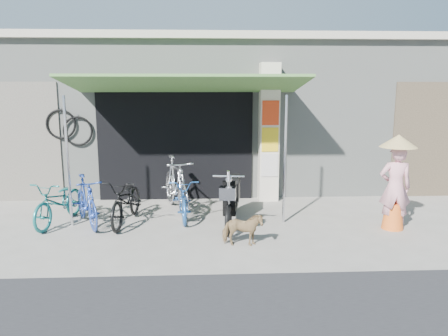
{
  "coord_description": "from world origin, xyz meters",
  "views": [
    {
      "loc": [
        -0.58,
        -7.02,
        2.52
      ],
      "look_at": [
        -0.2,
        1.0,
        1.0
      ],
      "focal_mm": 35.0,
      "sensor_mm": 36.0,
      "label": 1
    }
  ],
  "objects_px": {
    "bike_teal": "(59,202)",
    "street_dog": "(242,230)",
    "bike_black": "(127,200)",
    "bike_navy": "(183,197)",
    "bike_blue": "(86,201)",
    "moped": "(231,198)",
    "bike_silver": "(176,184)",
    "nun": "(395,183)"
  },
  "relations": [
    {
      "from": "bike_teal",
      "to": "street_dog",
      "type": "distance_m",
      "value": 3.52
    },
    {
      "from": "bike_black",
      "to": "bike_navy",
      "type": "distance_m",
      "value": 1.06
    },
    {
      "from": "bike_teal",
      "to": "bike_black",
      "type": "xyz_separation_m",
      "value": [
        1.24,
        -0.03,
        0.02
      ]
    },
    {
      "from": "bike_black",
      "to": "bike_navy",
      "type": "xyz_separation_m",
      "value": [
        1.02,
        0.29,
        -0.03
      ]
    },
    {
      "from": "bike_blue",
      "to": "moped",
      "type": "relative_size",
      "value": 0.81
    },
    {
      "from": "bike_teal",
      "to": "bike_silver",
      "type": "bearing_deg",
      "value": 31.73
    },
    {
      "from": "nun",
      "to": "bike_navy",
      "type": "bearing_deg",
      "value": -4.31
    },
    {
      "from": "street_dog",
      "to": "bike_black",
      "type": "bearing_deg",
      "value": 62.28
    },
    {
      "from": "bike_black",
      "to": "street_dog",
      "type": "bearing_deg",
      "value": -24.84
    },
    {
      "from": "street_dog",
      "to": "nun",
      "type": "xyz_separation_m",
      "value": [
        2.76,
        0.73,
        0.57
      ]
    },
    {
      "from": "street_dog",
      "to": "bike_silver",
      "type": "bearing_deg",
      "value": 34.44
    },
    {
      "from": "bike_teal",
      "to": "moped",
      "type": "bearing_deg",
      "value": 10.42
    },
    {
      "from": "bike_black",
      "to": "moped",
      "type": "relative_size",
      "value": 0.89
    },
    {
      "from": "street_dog",
      "to": "bike_navy",
      "type": "bearing_deg",
      "value": 37.33
    },
    {
      "from": "street_dog",
      "to": "moped",
      "type": "relative_size",
      "value": 0.35
    },
    {
      "from": "bike_blue",
      "to": "bike_navy",
      "type": "height_order",
      "value": "bike_blue"
    },
    {
      "from": "bike_blue",
      "to": "bike_navy",
      "type": "bearing_deg",
      "value": -15.26
    },
    {
      "from": "bike_black",
      "to": "bike_silver",
      "type": "relative_size",
      "value": 0.89
    },
    {
      "from": "bike_silver",
      "to": "bike_navy",
      "type": "xyz_separation_m",
      "value": [
        0.16,
        -0.46,
        -0.16
      ]
    },
    {
      "from": "bike_navy",
      "to": "street_dog",
      "type": "bearing_deg",
      "value": -63.5
    },
    {
      "from": "nun",
      "to": "bike_black",
      "type": "bearing_deg",
      "value": 1.62
    },
    {
      "from": "bike_teal",
      "to": "street_dog",
      "type": "height_order",
      "value": "bike_teal"
    },
    {
      "from": "bike_navy",
      "to": "nun",
      "type": "relative_size",
      "value": 0.91
    },
    {
      "from": "bike_black",
      "to": "moped",
      "type": "xyz_separation_m",
      "value": [
        1.93,
        -0.11,
        0.05
      ]
    },
    {
      "from": "bike_navy",
      "to": "moped",
      "type": "xyz_separation_m",
      "value": [
        0.91,
        -0.4,
        0.07
      ]
    },
    {
      "from": "bike_silver",
      "to": "nun",
      "type": "relative_size",
      "value": 1.1
    },
    {
      "from": "bike_blue",
      "to": "bike_black",
      "type": "bearing_deg",
      "value": -21.06
    },
    {
      "from": "bike_teal",
      "to": "bike_black",
      "type": "distance_m",
      "value": 1.24
    },
    {
      "from": "bike_black",
      "to": "bike_blue",
      "type": "bearing_deg",
      "value": -166.83
    },
    {
      "from": "bike_silver",
      "to": "bike_navy",
      "type": "height_order",
      "value": "bike_silver"
    },
    {
      "from": "bike_blue",
      "to": "street_dog",
      "type": "distance_m",
      "value": 3.0
    },
    {
      "from": "bike_teal",
      "to": "street_dog",
      "type": "bearing_deg",
      "value": -8.81
    },
    {
      "from": "bike_blue",
      "to": "bike_navy",
      "type": "relative_size",
      "value": 0.98
    },
    {
      "from": "bike_navy",
      "to": "street_dog",
      "type": "height_order",
      "value": "bike_navy"
    },
    {
      "from": "street_dog",
      "to": "nun",
      "type": "height_order",
      "value": "nun"
    },
    {
      "from": "bike_black",
      "to": "moped",
      "type": "height_order",
      "value": "moped"
    },
    {
      "from": "bike_teal",
      "to": "nun",
      "type": "relative_size",
      "value": 0.94
    },
    {
      "from": "bike_silver",
      "to": "bike_navy",
      "type": "bearing_deg",
      "value": -88.26
    },
    {
      "from": "bike_blue",
      "to": "street_dog",
      "type": "xyz_separation_m",
      "value": [
        2.75,
        -1.2,
        -0.18
      ]
    },
    {
      "from": "bike_teal",
      "to": "bike_silver",
      "type": "relative_size",
      "value": 0.85
    },
    {
      "from": "bike_blue",
      "to": "nun",
      "type": "xyz_separation_m",
      "value": [
        5.51,
        -0.47,
        0.39
      ]
    },
    {
      "from": "bike_black",
      "to": "bike_silver",
      "type": "height_order",
      "value": "bike_silver"
    }
  ]
}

